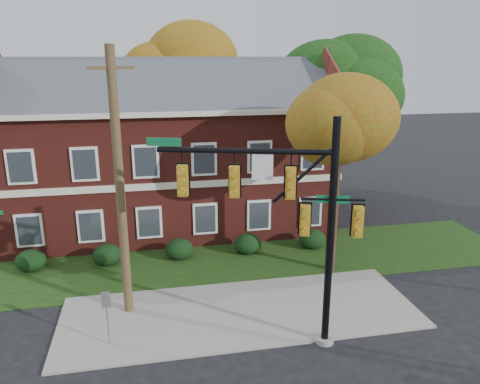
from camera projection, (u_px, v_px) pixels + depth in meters
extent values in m
plane|color=black|center=(246.00, 327.00, 17.64)|extent=(120.00, 120.00, 0.00)
cube|color=gray|center=(241.00, 312.00, 18.57)|extent=(14.00, 5.00, 0.08)
cube|color=#193811|center=(221.00, 261.00, 23.28)|extent=(30.00, 6.00, 0.04)
cube|color=maroon|center=(171.00, 168.00, 27.57)|extent=(18.00, 8.00, 7.00)
cube|color=beige|center=(168.00, 106.00, 26.56)|extent=(18.80, 8.80, 0.24)
cube|color=beige|center=(175.00, 185.00, 23.78)|extent=(18.00, 0.12, 0.35)
ellipsoid|color=black|center=(31.00, 261.00, 22.09)|extent=(1.40, 1.26, 1.05)
ellipsoid|color=black|center=(107.00, 255.00, 22.75)|extent=(1.40, 1.26, 1.05)
ellipsoid|color=black|center=(179.00, 249.00, 23.42)|extent=(1.40, 1.26, 1.05)
ellipsoid|color=black|center=(247.00, 244.00, 24.08)|extent=(1.40, 1.26, 1.05)
ellipsoid|color=black|center=(312.00, 239.00, 24.74)|extent=(1.40, 1.26, 1.05)
cylinder|color=black|center=(334.00, 213.00, 21.54)|extent=(0.36, 0.36, 5.76)
ellipsoid|color=#9D2C0D|center=(339.00, 135.00, 20.53)|extent=(4.25, 4.25, 3.60)
ellipsoid|color=#9D2C0D|center=(357.00, 122.00, 20.13)|extent=(3.50, 3.50, 3.00)
cylinder|color=black|center=(339.00, 156.00, 30.59)|extent=(0.36, 0.36, 7.04)
ellipsoid|color=black|center=(343.00, 88.00, 29.36)|extent=(5.95, 5.95, 5.04)
ellipsoid|color=black|center=(361.00, 78.00, 28.86)|extent=(4.90, 4.90, 4.20)
cylinder|color=black|center=(178.00, 139.00, 35.20)|extent=(0.36, 0.36, 7.68)
ellipsoid|color=#A83F0E|center=(175.00, 73.00, 33.85)|extent=(6.46, 6.46, 5.47)
ellipsoid|color=#A83F0E|center=(189.00, 65.00, 33.33)|extent=(5.32, 5.32, 4.56)
cylinder|color=gray|center=(324.00, 340.00, 16.68)|extent=(0.64, 0.64, 0.18)
cylinder|color=black|center=(330.00, 237.00, 15.58)|extent=(0.31, 0.31, 8.04)
cylinder|color=black|center=(245.00, 151.00, 15.02)|extent=(5.56, 1.80, 0.18)
cylinder|color=black|center=(333.00, 199.00, 15.21)|extent=(2.01, 0.67, 0.09)
cube|color=#AE811B|center=(183.00, 181.00, 15.48)|extent=(0.58, 0.47, 1.33)
cube|color=#AE811B|center=(234.00, 182.00, 15.34)|extent=(0.58, 0.47, 1.33)
cube|color=#AE811B|center=(291.00, 183.00, 15.18)|extent=(0.58, 0.47, 1.33)
cube|color=silver|center=(263.00, 167.00, 15.11)|extent=(0.67, 0.24, 0.86)
cube|color=#0C6237|center=(164.00, 142.00, 15.17)|extent=(1.11, 0.37, 0.28)
cube|color=#AE811B|center=(305.00, 220.00, 15.49)|extent=(0.58, 0.47, 1.33)
cube|color=#AE811B|center=(358.00, 222.00, 15.35)|extent=(0.58, 0.47, 1.33)
cube|color=#0C6237|center=(333.00, 199.00, 15.21)|extent=(1.06, 0.35, 0.26)
cylinder|color=#453720|center=(120.00, 189.00, 17.26)|extent=(0.42, 0.42, 10.24)
cube|color=#453720|center=(111.00, 68.00, 16.05)|extent=(1.56, 0.55, 0.11)
cylinder|color=slate|center=(108.00, 319.00, 16.19)|extent=(0.06, 0.06, 2.11)
cube|color=slate|center=(106.00, 300.00, 15.97)|extent=(0.31, 0.06, 0.59)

